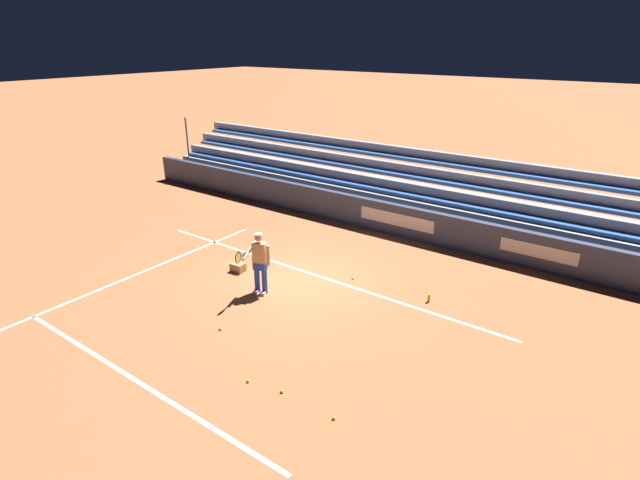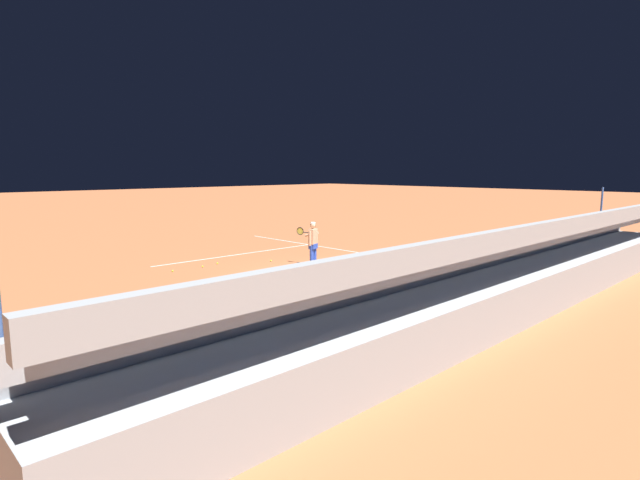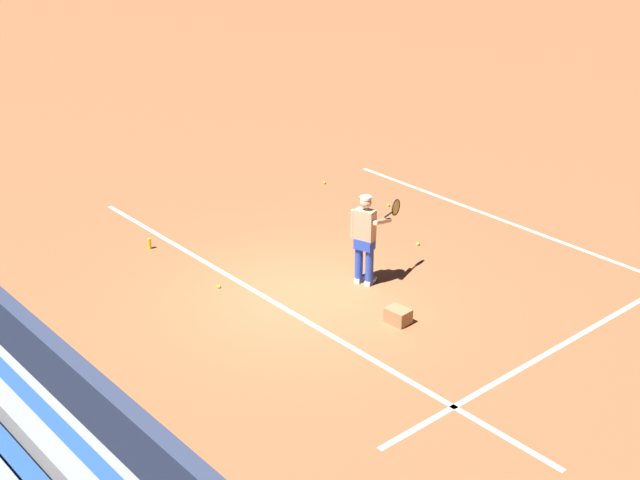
{
  "view_description": "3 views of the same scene",
  "coord_description": "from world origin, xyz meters",
  "px_view_note": "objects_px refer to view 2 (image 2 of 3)",
  "views": [
    {
      "loc": [
        -7.96,
        9.96,
        6.42
      ],
      "look_at": [
        -0.38,
        -0.41,
        1.19
      ],
      "focal_mm": 28.0,
      "sensor_mm": 36.0,
      "label": 1
    },
    {
      "loc": [
        -12.4,
        -12.52,
        3.71
      ],
      "look_at": [
        -0.81,
        -0.45,
        1.33
      ],
      "focal_mm": 28.0,
      "sensor_mm": 36.0,
      "label": 2
    },
    {
      "loc": [
        10.94,
        -8.95,
        7.48
      ],
      "look_at": [
        0.6,
        -0.01,
        1.3
      ],
      "focal_mm": 50.0,
      "sensor_mm": 36.0,
      "label": 3
    }
  ],
  "objects_px": {
    "tennis_ball_by_box": "(173,271)",
    "tennis_ball_far_right": "(203,266)",
    "ball_box_cardboard": "(349,261)",
    "tennis_ball_midcourt": "(271,261)",
    "tennis_ball_stray_back": "(217,263)",
    "tennis_player": "(313,244)",
    "tennis_ball_toward_net": "(322,281)",
    "water_bottle": "(268,291)"
  },
  "relations": [
    {
      "from": "tennis_ball_by_box",
      "to": "tennis_ball_far_right",
      "type": "height_order",
      "value": "same"
    },
    {
      "from": "ball_box_cardboard",
      "to": "tennis_ball_midcourt",
      "type": "distance_m",
      "value": 3.2
    },
    {
      "from": "tennis_ball_stray_back",
      "to": "tennis_ball_midcourt",
      "type": "bearing_deg",
      "value": -28.53
    },
    {
      "from": "tennis_ball_midcourt",
      "to": "tennis_ball_far_right",
      "type": "xyz_separation_m",
      "value": [
        -2.63,
        0.86,
        0.0
      ]
    },
    {
      "from": "tennis_ball_stray_back",
      "to": "tennis_ball_midcourt",
      "type": "distance_m",
      "value": 2.13
    },
    {
      "from": "tennis_ball_by_box",
      "to": "tennis_ball_stray_back",
      "type": "xyz_separation_m",
      "value": [
        1.99,
        0.15,
        0.0
      ]
    },
    {
      "from": "tennis_player",
      "to": "tennis_ball_stray_back",
      "type": "bearing_deg",
      "value": 128.59
    },
    {
      "from": "tennis_ball_by_box",
      "to": "tennis_ball_stray_back",
      "type": "distance_m",
      "value": 2.0
    },
    {
      "from": "tennis_player",
      "to": "tennis_ball_stray_back",
      "type": "height_order",
      "value": "tennis_player"
    },
    {
      "from": "tennis_ball_toward_net",
      "to": "tennis_ball_far_right",
      "type": "bearing_deg",
      "value": 107.26
    },
    {
      "from": "tennis_ball_by_box",
      "to": "tennis_player",
      "type": "bearing_deg",
      "value": -32.83
    },
    {
      "from": "tennis_ball_toward_net",
      "to": "water_bottle",
      "type": "xyz_separation_m",
      "value": [
        -2.31,
        -0.06,
        0.08
      ]
    },
    {
      "from": "tennis_ball_midcourt",
      "to": "ball_box_cardboard",
      "type": "bearing_deg",
      "value": -52.66
    },
    {
      "from": "ball_box_cardboard",
      "to": "water_bottle",
      "type": "xyz_separation_m",
      "value": [
        -5.33,
        -1.63,
        -0.02
      ]
    },
    {
      "from": "ball_box_cardboard",
      "to": "tennis_player",
      "type": "bearing_deg",
      "value": 157.71
    },
    {
      "from": "tennis_ball_far_right",
      "to": "water_bottle",
      "type": "height_order",
      "value": "water_bottle"
    },
    {
      "from": "ball_box_cardboard",
      "to": "tennis_ball_toward_net",
      "type": "relative_size",
      "value": 6.06
    },
    {
      "from": "tennis_ball_by_box",
      "to": "tennis_ball_stray_back",
      "type": "bearing_deg",
      "value": 4.42
    },
    {
      "from": "tennis_ball_midcourt",
      "to": "water_bottle",
      "type": "distance_m",
      "value": 5.38
    },
    {
      "from": "ball_box_cardboard",
      "to": "tennis_ball_stray_back",
      "type": "xyz_separation_m",
      "value": [
        -3.81,
        3.56,
        -0.1
      ]
    },
    {
      "from": "tennis_player",
      "to": "tennis_ball_by_box",
      "type": "relative_size",
      "value": 25.98
    },
    {
      "from": "ball_box_cardboard",
      "to": "tennis_ball_by_box",
      "type": "height_order",
      "value": "ball_box_cardboard"
    },
    {
      "from": "tennis_player",
      "to": "tennis_ball_midcourt",
      "type": "xyz_separation_m",
      "value": [
        -0.5,
        1.95,
        -0.86
      ]
    },
    {
      "from": "ball_box_cardboard",
      "to": "tennis_ball_far_right",
      "type": "distance_m",
      "value": 5.69
    },
    {
      "from": "tennis_ball_toward_net",
      "to": "tennis_ball_far_right",
      "type": "height_order",
      "value": "same"
    },
    {
      "from": "ball_box_cardboard",
      "to": "tennis_ball_toward_net",
      "type": "bearing_deg",
      "value": -152.56
    },
    {
      "from": "tennis_ball_by_box",
      "to": "tennis_ball_toward_net",
      "type": "xyz_separation_m",
      "value": [
        2.78,
        -4.97,
        0.0
      ]
    },
    {
      "from": "tennis_ball_midcourt",
      "to": "tennis_ball_by_box",
      "type": "bearing_deg",
      "value": 167.41
    },
    {
      "from": "tennis_player",
      "to": "tennis_ball_far_right",
      "type": "xyz_separation_m",
      "value": [
        -3.12,
        2.81,
        -0.86
      ]
    },
    {
      "from": "tennis_player",
      "to": "tennis_ball_by_box",
      "type": "distance_m",
      "value": 5.26
    },
    {
      "from": "tennis_ball_midcourt",
      "to": "tennis_ball_toward_net",
      "type": "bearing_deg",
      "value": -104.76
    },
    {
      "from": "tennis_player",
      "to": "ball_box_cardboard",
      "type": "xyz_separation_m",
      "value": [
        1.44,
        -0.59,
        -0.76
      ]
    },
    {
      "from": "tennis_player",
      "to": "ball_box_cardboard",
      "type": "height_order",
      "value": "tennis_player"
    },
    {
      "from": "tennis_ball_by_box",
      "to": "water_bottle",
      "type": "xyz_separation_m",
      "value": [
        0.47,
        -5.03,
        0.08
      ]
    },
    {
      "from": "tennis_ball_stray_back",
      "to": "tennis_ball_far_right",
      "type": "xyz_separation_m",
      "value": [
        -0.75,
        -0.16,
        0.0
      ]
    },
    {
      "from": "tennis_ball_far_right",
      "to": "tennis_player",
      "type": "bearing_deg",
      "value": -41.96
    },
    {
      "from": "ball_box_cardboard",
      "to": "tennis_ball_toward_net",
      "type": "distance_m",
      "value": 3.41
    },
    {
      "from": "tennis_ball_stray_back",
      "to": "water_bottle",
      "type": "bearing_deg",
      "value": -106.39
    },
    {
      "from": "tennis_ball_midcourt",
      "to": "tennis_player",
      "type": "bearing_deg",
      "value": -75.7
    },
    {
      "from": "tennis_ball_by_box",
      "to": "water_bottle",
      "type": "height_order",
      "value": "water_bottle"
    },
    {
      "from": "ball_box_cardboard",
      "to": "tennis_ball_stray_back",
      "type": "height_order",
      "value": "ball_box_cardboard"
    },
    {
      "from": "tennis_ball_midcourt",
      "to": "tennis_ball_far_right",
      "type": "relative_size",
      "value": 1.0
    }
  ]
}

